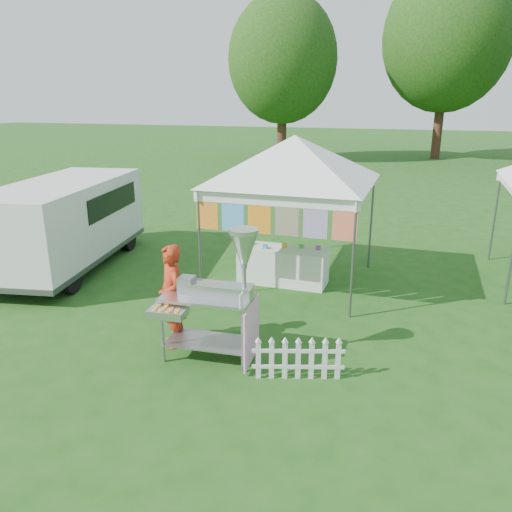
% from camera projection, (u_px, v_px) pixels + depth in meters
% --- Properties ---
extents(ground, '(120.00, 120.00, 0.00)m').
position_uv_depth(ground, '(231.00, 361.00, 7.30)').
color(ground, '#1C4B15').
rests_on(ground, ground).
extents(canopy_main, '(4.24, 4.24, 3.45)m').
position_uv_depth(canopy_main, '(295.00, 136.00, 9.56)').
color(canopy_main, '#59595E').
rests_on(canopy_main, ground).
extents(tree_left, '(6.40, 6.40, 9.53)m').
position_uv_depth(tree_left, '(283.00, 59.00, 29.05)').
color(tree_left, '#3C2015').
rests_on(tree_left, ground).
extents(tree_mid, '(7.60, 7.60, 11.52)m').
position_uv_depth(tree_mid, '(448.00, 37.00, 29.55)').
color(tree_mid, '#3C2015').
rests_on(tree_mid, ground).
extents(donut_cart, '(1.42, 1.08, 1.99)m').
position_uv_depth(donut_cart, '(221.00, 285.00, 6.98)').
color(donut_cart, gray).
rests_on(donut_cart, ground).
extents(vendor, '(0.69, 0.68, 1.61)m').
position_uv_depth(vendor, '(171.00, 296.00, 7.56)').
color(vendor, '#AF2C15').
rests_on(vendor, ground).
extents(cargo_van, '(2.69, 4.93, 1.94)m').
position_uv_depth(cargo_van, '(67.00, 221.00, 11.16)').
color(cargo_van, silver).
rests_on(cargo_van, ground).
extents(picket_fence, '(1.21, 0.40, 0.56)m').
position_uv_depth(picket_fence, '(298.00, 360.00, 6.75)').
color(picket_fence, silver).
rests_on(picket_fence, ground).
extents(display_table, '(1.80, 0.70, 0.74)m').
position_uv_depth(display_table, '(283.00, 265.00, 10.30)').
color(display_table, white).
rests_on(display_table, ground).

